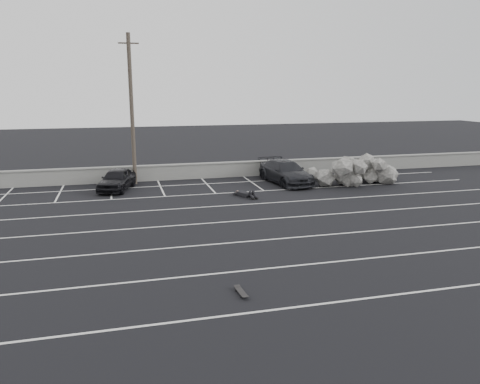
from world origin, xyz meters
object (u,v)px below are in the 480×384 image
object	(u,v)px
car_right	(286,172)
person	(243,192)
utility_pole	(132,110)
riprap_pile	(359,175)
skateboard	(241,292)
car_left	(117,179)
trash_bin	(279,170)

from	to	relation	value
car_right	person	size ratio (longest dim) A/B	2.02
utility_pole	riprap_pile	world-z (taller)	utility_pole
car_right	utility_pole	bearing A→B (deg)	159.07
car_right	utility_pole	size ratio (longest dim) A/B	0.54
person	skateboard	bearing A→B (deg)	-127.75
utility_pole	person	distance (m)	9.08
car_left	car_right	bearing A→B (deg)	14.53
utility_pole	car_left	bearing A→B (deg)	-125.11
skateboard	car_left	bearing A→B (deg)	98.24
car_left	skateboard	xyz separation A→B (m)	(3.56, -16.34, -0.59)
riprap_pile	skateboard	size ratio (longest dim) A/B	7.65
riprap_pile	skateboard	xyz separation A→B (m)	(-11.86, -14.47, -0.48)
person	skateboard	size ratio (longest dim) A/B	3.29
riprap_pile	person	bearing A→B (deg)	-168.54
person	skateboard	xyz separation A→B (m)	(-3.46, -12.77, -0.16)
car_left	utility_pole	bearing A→B (deg)	73.02
car_right	trash_bin	distance (m)	2.19
utility_pole	trash_bin	xyz separation A→B (m)	(9.89, -0.14, -4.29)
trash_bin	skateboard	distance (m)	19.33
trash_bin	utility_pole	bearing A→B (deg)	179.17
utility_pole	skateboard	xyz separation A→B (m)	(2.42, -17.97, -4.71)
trash_bin	riprap_pile	bearing A→B (deg)	-37.33
person	car_left	bearing A→B (deg)	130.48
trash_bin	skateboard	size ratio (longest dim) A/B	1.26
utility_pole	riprap_pile	distance (m)	15.31
trash_bin	skateboard	bearing A→B (deg)	-112.72
utility_pole	skateboard	size ratio (longest dim) A/B	12.33
trash_bin	person	size ratio (longest dim) A/B	0.38
skateboard	riprap_pile	bearing A→B (deg)	46.59
car_right	riprap_pile	bearing A→B (deg)	-21.73
car_right	trash_bin	xyz separation A→B (m)	(0.31, 2.16, -0.25)
car_left	skateboard	size ratio (longest dim) A/B	5.10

